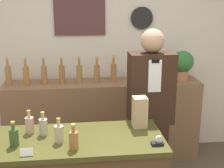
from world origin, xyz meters
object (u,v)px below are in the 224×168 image
potted_plant (183,64)px  paper_bag (140,112)px  shopkeeper (150,116)px  tape_dispenser (158,142)px

potted_plant → paper_bag: 1.33m
shopkeeper → tape_dispenser: (-0.11, -0.73, 0.08)m
tape_dispenser → potted_plant: bearing=65.1°
potted_plant → tape_dispenser: (-0.67, -1.44, -0.28)m
paper_bag → tape_dispenser: paper_bag is taller
shopkeeper → paper_bag: size_ratio=6.42×
potted_plant → tape_dispenser: 1.61m
paper_bag → potted_plant: bearing=55.9°
tape_dispenser → paper_bag: bearing=101.4°
potted_plant → paper_bag: bearing=-124.1°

